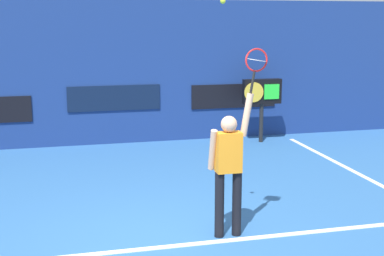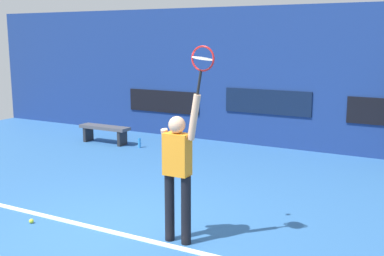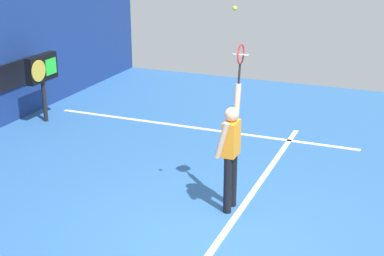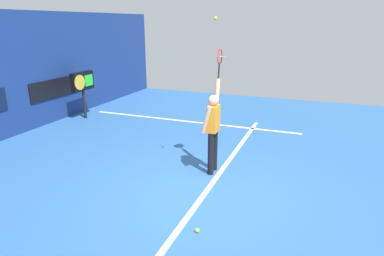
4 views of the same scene
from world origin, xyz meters
The scene contains 10 objects.
ground_plane centered at (0.00, 0.00, 0.00)m, with size 18.00×18.00×0.00m, color #2D609E.
back_wall centered at (0.00, 6.21, 1.71)m, with size 18.00×0.20×3.42m, color navy.
sponsor_banner_center centered at (0.00, 6.09, 1.12)m, with size 2.20×0.03×0.60m, color #0C1933.
sponsor_banner_starboard centered at (3.00, 6.09, 1.07)m, with size 2.20×0.03×0.60m, color black.
court_baseline centered at (0.00, -0.05, 0.01)m, with size 10.00×0.10×0.01m, color white.
court_sideline centered at (4.34, 2.00, 0.01)m, with size 0.10×7.00×0.01m, color white.
tennis_player centered at (0.96, 0.13, 1.01)m, with size 0.58×0.31×1.99m.
tennis_racket centered at (1.32, 0.13, 2.39)m, with size 0.36×0.27×0.62m.
tennis_ball centered at (0.84, 0.08, 3.17)m, with size 0.07×0.07×0.07m, color #CCE033.
scoreboard_clock centered at (3.49, 5.44, 1.19)m, with size 0.96×0.20×1.55m.
Camera 1 is at (-1.15, -6.41, 2.93)m, focal length 49.20 mm.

